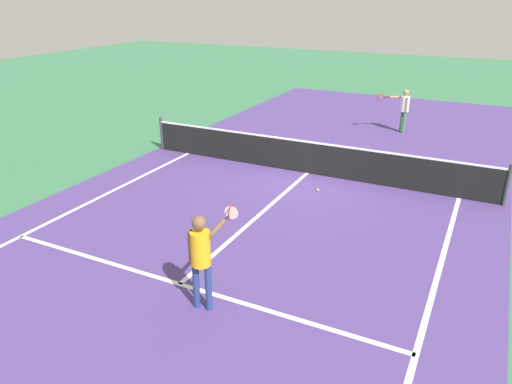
{
  "coord_description": "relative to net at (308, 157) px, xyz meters",
  "views": [
    {
      "loc": [
        4.51,
        -12.39,
        4.87
      ],
      "look_at": [
        0.38,
        -4.08,
        1.0
      ],
      "focal_mm": 33.96,
      "sensor_mm": 36.0,
      "label": 1
    }
  ],
  "objects": [
    {
      "name": "line_center_service",
      "position": [
        0.0,
        -3.2,
        -0.49
      ],
      "size": [
        0.1,
        6.4,
        0.01
      ],
      "primitive_type": "cube",
      "color": "white",
      "rests_on": "ground_plane"
    },
    {
      "name": "tennis_ball_near_net",
      "position": [
        0.74,
        -1.14,
        -0.46
      ],
      "size": [
        0.07,
        0.07,
        0.07
      ],
      "primitive_type": "sphere",
      "color": "#CCE033",
      "rests_on": "ground_plane"
    },
    {
      "name": "net",
      "position": [
        0.0,
        0.0,
        0.0
      ],
      "size": [
        10.33,
        0.09,
        1.07
      ],
      "color": "#33383D",
      "rests_on": "ground_plane"
    },
    {
      "name": "court_surface_inbounds",
      "position": [
        0.0,
        0.0,
        -0.49
      ],
      "size": [
        10.62,
        24.4,
        0.0
      ],
      "primitive_type": "cube",
      "color": "#4C387A",
      "rests_on": "ground_plane"
    },
    {
      "name": "player_near",
      "position": [
        0.75,
        -6.77,
        0.56
      ],
      "size": [
        0.42,
        1.23,
        1.68
      ],
      "color": "navy",
      "rests_on": "ground_plane"
    },
    {
      "name": "line_service_near",
      "position": [
        0.0,
        -6.4,
        -0.49
      ],
      "size": [
        8.22,
        0.1,
        0.01
      ],
      "primitive_type": "cube",
      "color": "white",
      "rests_on": "ground_plane"
    },
    {
      "name": "player_far",
      "position": [
        1.54,
        5.71,
        0.48
      ],
      "size": [
        1.13,
        0.59,
        1.58
      ],
      "color": "#3F7247",
      "rests_on": "ground_plane"
    },
    {
      "name": "line_sideline_right",
      "position": [
        4.11,
        -5.95,
        -0.49
      ],
      "size": [
        0.1,
        11.89,
        0.01
      ],
      "primitive_type": "cube",
      "color": "white",
      "rests_on": "ground_plane"
    },
    {
      "name": "ground_plane",
      "position": [
        0.0,
        0.0,
        -0.49
      ],
      "size": [
        60.0,
        60.0,
        0.0
      ],
      "primitive_type": "plane",
      "color": "#38724C"
    },
    {
      "name": "line_sideline_left",
      "position": [
        -4.11,
        -5.95,
        -0.49
      ],
      "size": [
        0.1,
        11.89,
        0.01
      ],
      "primitive_type": "cube",
      "color": "white",
      "rests_on": "ground_plane"
    }
  ]
}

